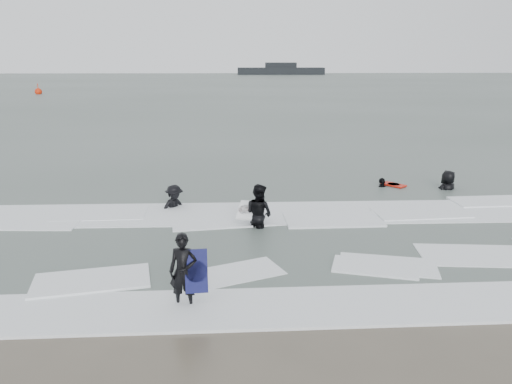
{
  "coord_description": "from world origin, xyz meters",
  "views": [
    {
      "loc": [
        -0.63,
        -10.27,
        5.24
      ],
      "look_at": [
        0.0,
        5.0,
        1.1
      ],
      "focal_mm": 35.0,
      "sensor_mm": 36.0,
      "label": 1
    }
  ],
  "objects_px": {
    "surfer_breaker": "(175,209)",
    "buoy": "(38,92)",
    "surfer_centre": "(185,307)",
    "surfer_wading": "(259,227)",
    "surfer_right_far": "(447,190)",
    "surfer_right_near": "(382,188)",
    "vessel_horizon": "(281,70)"
  },
  "relations": [
    {
      "from": "buoy",
      "to": "surfer_wading",
      "type": "bearing_deg",
      "value": -63.93
    },
    {
      "from": "surfer_wading",
      "to": "vessel_horizon",
      "type": "xyz_separation_m",
      "value": [
        13.38,
        141.32,
        1.34
      ]
    },
    {
      "from": "surfer_wading",
      "to": "surfer_right_near",
      "type": "bearing_deg",
      "value": -94.83
    },
    {
      "from": "surfer_right_near",
      "to": "surfer_right_far",
      "type": "bearing_deg",
      "value": 137.02
    },
    {
      "from": "surfer_wading",
      "to": "vessel_horizon",
      "type": "height_order",
      "value": "vessel_horizon"
    },
    {
      "from": "surfer_right_far",
      "to": "vessel_horizon",
      "type": "xyz_separation_m",
      "value": [
        5.49,
        137.07,
        1.34
      ]
    },
    {
      "from": "surfer_breaker",
      "to": "surfer_right_near",
      "type": "distance_m",
      "value": 8.69
    },
    {
      "from": "surfer_wading",
      "to": "surfer_right_far",
      "type": "xyz_separation_m",
      "value": [
        7.89,
        4.25,
        0.0
      ]
    },
    {
      "from": "surfer_centre",
      "to": "vessel_horizon",
      "type": "relative_size",
      "value": 0.06
    },
    {
      "from": "surfer_centre",
      "to": "surfer_right_far",
      "type": "bearing_deg",
      "value": 53.98
    },
    {
      "from": "surfer_breaker",
      "to": "buoy",
      "type": "xyz_separation_m",
      "value": [
        -26.24,
        57.52,
        0.42
      ]
    },
    {
      "from": "surfer_right_far",
      "to": "buoy",
      "type": "bearing_deg",
      "value": -84.71
    },
    {
      "from": "surfer_centre",
      "to": "surfer_right_far",
      "type": "height_order",
      "value": "surfer_right_far"
    },
    {
      "from": "surfer_breaker",
      "to": "buoy",
      "type": "height_order",
      "value": "buoy"
    },
    {
      "from": "surfer_breaker",
      "to": "buoy",
      "type": "distance_m",
      "value": 63.23
    },
    {
      "from": "surfer_breaker",
      "to": "surfer_right_near",
      "type": "xyz_separation_m",
      "value": [
        8.26,
        2.69,
        0.0
      ]
    },
    {
      "from": "surfer_centre",
      "to": "surfer_right_near",
      "type": "xyz_separation_m",
      "value": [
        7.21,
        9.92,
        0.0
      ]
    },
    {
      "from": "buoy",
      "to": "vessel_horizon",
      "type": "xyz_separation_m",
      "value": [
        42.52,
        81.73,
        0.92
      ]
    },
    {
      "from": "surfer_centre",
      "to": "surfer_wading",
      "type": "xyz_separation_m",
      "value": [
        1.86,
        5.16,
        0.0
      ]
    },
    {
      "from": "surfer_centre",
      "to": "surfer_right_near",
      "type": "relative_size",
      "value": 1.08
    },
    {
      "from": "surfer_right_far",
      "to": "vessel_horizon",
      "type": "bearing_deg",
      "value": -120.8
    },
    {
      "from": "surfer_centre",
      "to": "surfer_breaker",
      "type": "distance_m",
      "value": 7.3
    },
    {
      "from": "surfer_wading",
      "to": "vessel_horizon",
      "type": "distance_m",
      "value": 141.96
    },
    {
      "from": "surfer_breaker",
      "to": "vessel_horizon",
      "type": "xyz_separation_m",
      "value": [
        16.28,
        139.25,
        1.34
      ]
    },
    {
      "from": "surfer_centre",
      "to": "surfer_right_near",
      "type": "height_order",
      "value": "surfer_centre"
    },
    {
      "from": "surfer_right_far",
      "to": "vessel_horizon",
      "type": "height_order",
      "value": "vessel_horizon"
    },
    {
      "from": "surfer_breaker",
      "to": "surfer_right_far",
      "type": "xyz_separation_m",
      "value": [
        10.8,
        2.18,
        0.0
      ]
    },
    {
      "from": "surfer_wading",
      "to": "surfer_right_near",
      "type": "xyz_separation_m",
      "value": [
        5.35,
        4.76,
        0.0
      ]
    },
    {
      "from": "surfer_wading",
      "to": "surfer_centre",
      "type": "bearing_deg",
      "value": 113.75
    },
    {
      "from": "surfer_centre",
      "to": "surfer_breaker",
      "type": "height_order",
      "value": "surfer_breaker"
    },
    {
      "from": "surfer_centre",
      "to": "surfer_wading",
      "type": "distance_m",
      "value": 5.49
    },
    {
      "from": "surfer_right_far",
      "to": "buoy",
      "type": "height_order",
      "value": "buoy"
    }
  ]
}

